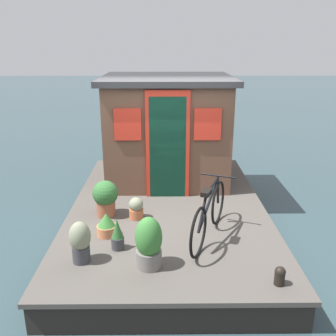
{
  "coord_description": "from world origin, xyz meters",
  "views": [
    {
      "loc": [
        -5.57,
        0.05,
        2.94
      ],
      "look_at": [
        -0.2,
        0.0,
        1.13
      ],
      "focal_mm": 40.05,
      "sensor_mm": 36.0,
      "label": 1
    }
  ],
  "objects": [
    {
      "name": "potted_plant_thyme",
      "position": [
        -1.75,
        0.24,
        0.74
      ],
      "size": [
        0.32,
        0.32,
        0.63
      ],
      "color": "slate",
      "rests_on": "houseboat_deck"
    },
    {
      "name": "potted_plant_fern",
      "position": [
        -0.37,
        0.94,
        0.73
      ],
      "size": [
        0.38,
        0.38,
        0.55
      ],
      "color": "#935138",
      "rests_on": "houseboat_deck"
    },
    {
      "name": "houseboat_deck",
      "position": [
        0.0,
        0.0,
        0.22
      ],
      "size": [
        4.85,
        3.08,
        0.43
      ],
      "color": "#4C4742",
      "rests_on": "ground_plane"
    },
    {
      "name": "potted_plant_rosemary",
      "position": [
        -1.64,
        1.05,
        0.7
      ],
      "size": [
        0.26,
        0.26,
        0.52
      ],
      "color": "#38383D",
      "rests_on": "houseboat_deck"
    },
    {
      "name": "bicycle",
      "position": [
        -1.08,
        -0.53,
        0.79
      ],
      "size": [
        1.49,
        0.7,
        0.77
      ],
      "color": "black",
      "rests_on": "houseboat_deck"
    },
    {
      "name": "houseboat_cabin",
      "position": [
        1.31,
        0.0,
        1.41
      ],
      "size": [
        2.08,
        2.35,
        1.93
      ],
      "color": "brown",
      "rests_on": "houseboat_deck"
    },
    {
      "name": "potted_plant_mint",
      "position": [
        -1.35,
        0.65,
        0.63
      ],
      "size": [
        0.16,
        0.16,
        0.42
      ],
      "color": "#38383D",
      "rests_on": "houseboat_deck"
    },
    {
      "name": "mooring_bollard",
      "position": [
        -2.12,
        -1.19,
        0.55
      ],
      "size": [
        0.12,
        0.12,
        0.22
      ],
      "color": "black",
      "rests_on": "houseboat_deck"
    },
    {
      "name": "potted_plant_sage",
      "position": [
        -0.99,
        0.84,
        0.58
      ],
      "size": [
        0.27,
        0.27,
        0.33
      ],
      "color": "#C6754C",
      "rests_on": "houseboat_deck"
    },
    {
      "name": "potted_plant_ivy",
      "position": [
        -0.47,
        0.48,
        0.59
      ],
      "size": [
        0.21,
        0.21,
        0.33
      ],
      "color": "#B2603D",
      "rests_on": "houseboat_deck"
    },
    {
      "name": "ground_plane",
      "position": [
        0.0,
        0.0,
        0.0
      ],
      "size": [
        60.0,
        60.0,
        0.0
      ],
      "primitive_type": "plane",
      "color": "#2D4247"
    }
  ]
}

